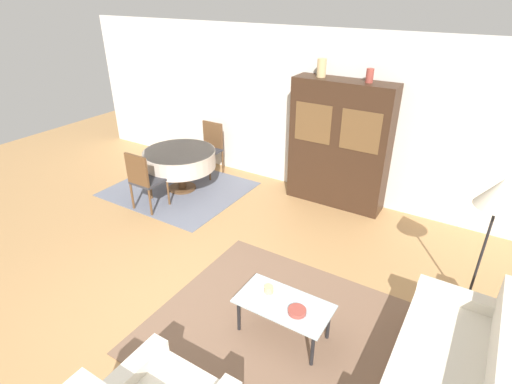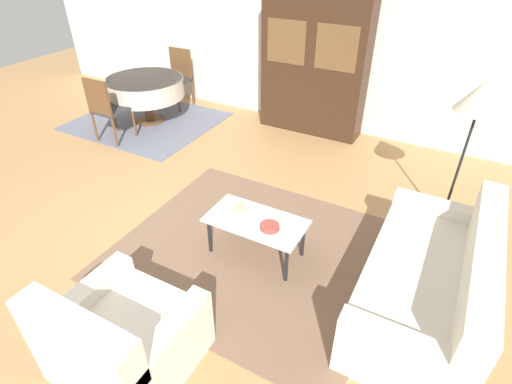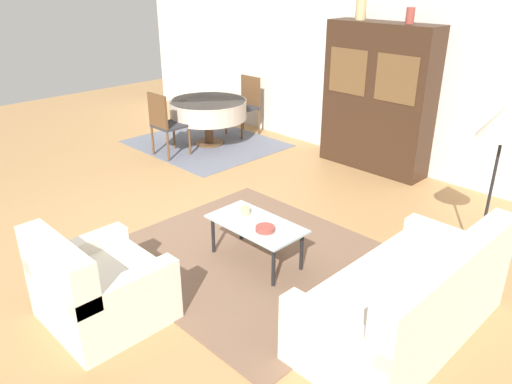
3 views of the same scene
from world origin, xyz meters
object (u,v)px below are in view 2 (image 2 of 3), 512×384
at_px(dining_chair_far, 178,74).
at_px(bowl, 270,227).
at_px(couch, 430,283).
at_px(cup, 240,207).
at_px(armchair, 122,339).
at_px(dining_table, 145,88).
at_px(dining_chair_near, 106,106).
at_px(coffee_table, 256,224).
at_px(floor_lamp, 480,102).
at_px(display_cabinet, 314,66).

distance_m(dining_chair_far, bowl, 4.39).
relative_size(couch, cup, 19.21).
bearing_deg(armchair, dining_table, 128.96).
distance_m(couch, dining_chair_near, 4.84).
height_order(coffee_table, dining_chair_near, dining_chair_near).
xyz_separation_m(dining_table, bowl, (3.29, -2.06, -0.13)).
relative_size(floor_lamp, bowl, 9.00).
bearing_deg(couch, display_cabinet, 37.40).
distance_m(couch, dining_table, 5.10).
height_order(coffee_table, bowl, bowl).
height_order(dining_chair_near, bowl, dining_chair_near).
height_order(armchair, floor_lamp, floor_lamp).
xyz_separation_m(armchair, coffee_table, (0.26, 1.54, 0.07)).
xyz_separation_m(floor_lamp, cup, (-1.78, -1.38, -0.94)).
distance_m(armchair, dining_chair_far, 5.24).
bearing_deg(dining_chair_near, display_cabinet, 36.74).
height_order(display_cabinet, dining_chair_near, display_cabinet).
bearing_deg(cup, floor_lamp, 37.75).
distance_m(coffee_table, cup, 0.23).
bearing_deg(couch, floor_lamp, 0.74).
distance_m(armchair, floor_lamp, 3.67).
bearing_deg(floor_lamp, couch, -89.26).
relative_size(dining_table, dining_chair_far, 1.27).
height_order(armchair, coffee_table, armchair).
height_order(dining_chair_near, cup, dining_chair_near).
xyz_separation_m(dining_table, floor_lamp, (4.70, -0.56, 0.83)).
bearing_deg(dining_table, dining_chair_near, -90.00).
xyz_separation_m(dining_table, cup, (2.91, -1.94, -0.12)).
height_order(display_cabinet, cup, display_cabinet).
height_order(floor_lamp, cup, floor_lamp).
bearing_deg(floor_lamp, coffee_table, -137.50).
bearing_deg(couch, dining_chair_near, 77.05).
bearing_deg(couch, bowl, 95.19).
bearing_deg(coffee_table, cup, 163.87).
bearing_deg(dining_chair_near, coffee_table, -20.41).
bearing_deg(dining_chair_near, dining_chair_far, 90.00).
distance_m(couch, display_cabinet, 3.76).
relative_size(armchair, dining_chair_far, 0.94).
bearing_deg(bowl, coffee_table, 163.59).
distance_m(coffee_table, bowl, 0.19).
xyz_separation_m(dining_chair_far, cup, (2.91, -2.79, -0.10)).
height_order(dining_chair_near, floor_lamp, floor_lamp).
distance_m(couch, bowl, 1.43).
height_order(armchair, cup, armchair).
bearing_deg(dining_table, cup, -33.72).
xyz_separation_m(armchair, display_cabinet, (-0.39, 4.54, 0.71)).
relative_size(armchair, coffee_table, 0.96).
xyz_separation_m(couch, dining_table, (-4.71, 1.93, 0.27)).
xyz_separation_m(couch, coffee_table, (-1.59, -0.08, 0.08)).
relative_size(couch, bowl, 10.31).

